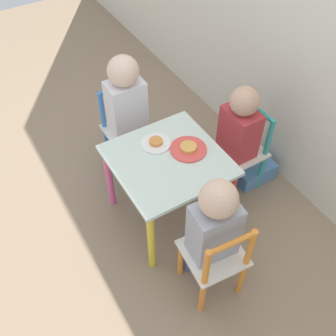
{
  "coord_description": "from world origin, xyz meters",
  "views": [
    {
      "loc": [
        1.14,
        -0.68,
        1.83
      ],
      "look_at": [
        0.0,
        0.0,
        0.38
      ],
      "focal_mm": 42.0,
      "sensor_mm": 36.0,
      "label": 1
    }
  ],
  "objects_px": {
    "plate_back": "(188,149)",
    "kids_table": "(168,169)",
    "child_back": "(236,133)",
    "child_left": "(129,108)",
    "child_right": "(212,226)",
    "chair_blue": "(127,131)",
    "chair_teal": "(241,150)",
    "chair_orange": "(215,259)",
    "plate_left": "(156,143)",
    "storage_bin": "(249,167)"
  },
  "relations": [
    {
      "from": "plate_back",
      "to": "plate_left",
      "type": "bearing_deg",
      "value": -135.0
    },
    {
      "from": "plate_back",
      "to": "chair_teal",
      "type": "bearing_deg",
      "value": 90.77
    },
    {
      "from": "chair_blue",
      "to": "chair_teal",
      "type": "relative_size",
      "value": 1.0
    },
    {
      "from": "kids_table",
      "to": "plate_left",
      "type": "height_order",
      "value": "plate_left"
    },
    {
      "from": "chair_blue",
      "to": "chair_orange",
      "type": "height_order",
      "value": "same"
    },
    {
      "from": "kids_table",
      "to": "chair_teal",
      "type": "xyz_separation_m",
      "value": [
        -0.0,
        0.49,
        -0.12
      ]
    },
    {
      "from": "child_back",
      "to": "plate_left",
      "type": "xyz_separation_m",
      "value": [
        -0.11,
        -0.42,
        0.04
      ]
    },
    {
      "from": "chair_orange",
      "to": "plate_back",
      "type": "relative_size",
      "value": 2.82
    },
    {
      "from": "child_right",
      "to": "chair_teal",
      "type": "bearing_deg",
      "value": -135.77
    },
    {
      "from": "chair_blue",
      "to": "child_right",
      "type": "distance_m",
      "value": 0.93
    },
    {
      "from": "kids_table",
      "to": "child_left",
      "type": "xyz_separation_m",
      "value": [
        -0.43,
        0.0,
        0.09
      ]
    },
    {
      "from": "child_left",
      "to": "storage_bin",
      "type": "relative_size",
      "value": 3.16
    },
    {
      "from": "child_back",
      "to": "child_right",
      "type": "height_order",
      "value": "child_right"
    },
    {
      "from": "chair_orange",
      "to": "child_right",
      "type": "height_order",
      "value": "child_right"
    },
    {
      "from": "kids_table",
      "to": "child_right",
      "type": "xyz_separation_m",
      "value": [
        0.42,
        -0.04,
        0.05
      ]
    },
    {
      "from": "chair_orange",
      "to": "child_back",
      "type": "xyz_separation_m",
      "value": [
        -0.49,
        0.46,
        0.16
      ]
    },
    {
      "from": "child_left",
      "to": "plate_left",
      "type": "height_order",
      "value": "child_left"
    },
    {
      "from": "kids_table",
      "to": "child_back",
      "type": "bearing_deg",
      "value": 90.59
    },
    {
      "from": "kids_table",
      "to": "chair_blue",
      "type": "xyz_separation_m",
      "value": [
        -0.49,
        0.01,
        -0.12
      ]
    },
    {
      "from": "chair_blue",
      "to": "chair_orange",
      "type": "distance_m",
      "value": 0.97
    },
    {
      "from": "child_left",
      "to": "chair_teal",
      "type": "bearing_deg",
      "value": -40.58
    },
    {
      "from": "child_back",
      "to": "plate_back",
      "type": "distance_m",
      "value": 0.31
    },
    {
      "from": "child_back",
      "to": "storage_bin",
      "type": "xyz_separation_m",
      "value": [
        -0.0,
        0.17,
        -0.36
      ]
    },
    {
      "from": "kids_table",
      "to": "child_right",
      "type": "height_order",
      "value": "child_right"
    },
    {
      "from": "child_right",
      "to": "plate_back",
      "type": "bearing_deg",
      "value": -105.13
    },
    {
      "from": "kids_table",
      "to": "chair_blue",
      "type": "relative_size",
      "value": 1.03
    },
    {
      "from": "chair_teal",
      "to": "plate_back",
      "type": "relative_size",
      "value": 2.82
    },
    {
      "from": "kids_table",
      "to": "child_right",
      "type": "relative_size",
      "value": 0.74
    },
    {
      "from": "child_left",
      "to": "plate_back",
      "type": "relative_size",
      "value": 4.24
    },
    {
      "from": "chair_orange",
      "to": "child_back",
      "type": "relative_size",
      "value": 0.74
    },
    {
      "from": "kids_table",
      "to": "chair_orange",
      "type": "height_order",
      "value": "chair_orange"
    },
    {
      "from": "plate_back",
      "to": "child_right",
      "type": "bearing_deg",
      "value": -20.06
    },
    {
      "from": "child_right",
      "to": "plate_back",
      "type": "height_order",
      "value": "child_right"
    },
    {
      "from": "plate_left",
      "to": "kids_table",
      "type": "bearing_deg",
      "value": -0.0
    },
    {
      "from": "plate_back",
      "to": "storage_bin",
      "type": "height_order",
      "value": "plate_back"
    },
    {
      "from": "chair_blue",
      "to": "storage_bin",
      "type": "relative_size",
      "value": 2.1
    },
    {
      "from": "plate_back",
      "to": "kids_table",
      "type": "bearing_deg",
      "value": -90.0
    },
    {
      "from": "kids_table",
      "to": "child_back",
      "type": "distance_m",
      "value": 0.42
    },
    {
      "from": "chair_teal",
      "to": "storage_bin",
      "type": "height_order",
      "value": "chair_teal"
    },
    {
      "from": "chair_teal",
      "to": "chair_orange",
      "type": "relative_size",
      "value": 1.0
    },
    {
      "from": "kids_table",
      "to": "child_back",
      "type": "xyz_separation_m",
      "value": [
        -0.0,
        0.42,
        0.04
      ]
    },
    {
      "from": "chair_blue",
      "to": "child_left",
      "type": "relative_size",
      "value": 0.66
    },
    {
      "from": "child_left",
      "to": "storage_bin",
      "type": "height_order",
      "value": "child_left"
    },
    {
      "from": "kids_table",
      "to": "storage_bin",
      "type": "relative_size",
      "value": 2.16
    },
    {
      "from": "storage_bin",
      "to": "plate_back",
      "type": "bearing_deg",
      "value": -89.06
    },
    {
      "from": "child_back",
      "to": "plate_back",
      "type": "relative_size",
      "value": 3.8
    },
    {
      "from": "plate_left",
      "to": "child_right",
      "type": "bearing_deg",
      "value": -3.85
    },
    {
      "from": "chair_orange",
      "to": "child_left",
      "type": "bearing_deg",
      "value": -87.99
    },
    {
      "from": "plate_left",
      "to": "child_left",
      "type": "bearing_deg",
      "value": 179.13
    },
    {
      "from": "chair_teal",
      "to": "child_left",
      "type": "relative_size",
      "value": 0.66
    }
  ]
}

